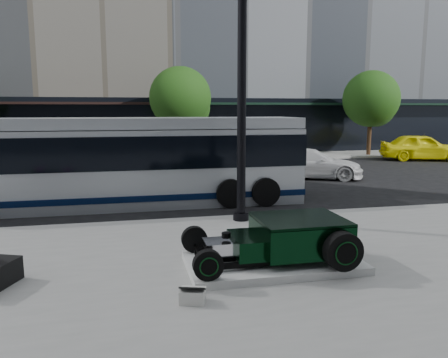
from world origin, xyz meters
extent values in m
plane|color=black|center=(0.00, 0.00, 0.00)|extent=(120.00, 120.00, 0.00)
cube|color=gray|center=(0.00, 14.00, 0.06)|extent=(70.00, 4.00, 0.12)
cube|color=black|center=(-10.00, 16.20, 2.00)|extent=(22.00, 0.50, 4.00)
cube|color=black|center=(13.00, 16.20, 2.00)|extent=(24.00, 0.50, 4.00)
cube|color=black|center=(13.00, 15.60, 3.60)|extent=(24.00, 1.60, 0.15)
cylinder|color=black|center=(1.00, 13.00, 1.42)|extent=(0.28, 0.28, 2.60)
sphere|color=#17390F|center=(1.00, 13.00, 3.92)|extent=(3.80, 3.80, 3.80)
sphere|color=#17390F|center=(1.60, 13.30, 3.32)|extent=(2.60, 2.60, 2.60)
cylinder|color=black|center=(14.00, 13.00, 1.42)|extent=(0.28, 0.28, 2.60)
sphere|color=#17390F|center=(14.00, 13.00, 3.92)|extent=(3.80, 3.80, 3.80)
sphere|color=#17390F|center=(14.60, 13.30, 3.32)|extent=(2.60, 2.60, 2.60)
cube|color=silver|center=(0.43, -6.32, 0.20)|extent=(3.40, 1.80, 0.15)
cube|color=black|center=(0.43, -6.77, 0.37)|extent=(3.00, 0.08, 0.10)
cube|color=black|center=(0.43, -5.87, 0.37)|extent=(3.00, 0.08, 0.10)
cube|color=black|center=(0.98, -6.32, 0.72)|extent=(1.70, 1.45, 0.62)
cube|color=black|center=(0.98, -6.32, 1.05)|extent=(1.70, 1.45, 0.06)
cube|color=black|center=(-0.12, -6.32, 0.60)|extent=(0.55, 1.05, 0.38)
cube|color=silver|center=(-0.67, -6.32, 0.55)|extent=(0.55, 0.55, 0.34)
cylinder|color=black|center=(-0.52, -6.32, 0.82)|extent=(0.18, 0.18, 0.10)
cylinder|color=black|center=(-1.02, -6.32, 0.43)|extent=(0.06, 1.55, 0.06)
cylinder|color=black|center=(1.48, -7.17, 0.63)|extent=(0.72, 0.24, 0.72)
cylinder|color=black|center=(1.48, -7.29, 0.63)|extent=(0.37, 0.02, 0.37)
torus|color=#0A3915|center=(1.48, -7.31, 0.63)|extent=(0.44, 0.02, 0.44)
cylinder|color=black|center=(1.48, -5.47, 0.63)|extent=(0.72, 0.24, 0.72)
cylinder|color=black|center=(1.48, -5.34, 0.63)|extent=(0.37, 0.02, 0.37)
torus|color=#0A3915|center=(1.48, -5.33, 0.63)|extent=(0.44, 0.02, 0.44)
cylinder|color=black|center=(-1.02, -7.10, 0.54)|extent=(0.54, 0.16, 0.54)
cylinder|color=black|center=(-1.02, -7.18, 0.54)|extent=(0.28, 0.02, 0.28)
torus|color=#0A3915|center=(-1.02, -7.20, 0.54)|extent=(0.34, 0.02, 0.34)
cylinder|color=black|center=(-1.02, -5.54, 0.54)|extent=(0.54, 0.16, 0.54)
cylinder|color=black|center=(-1.02, -5.45, 0.54)|extent=(0.28, 0.02, 0.28)
torus|color=#0A3915|center=(-1.02, -5.44, 0.54)|extent=(0.34, 0.02, 0.34)
cube|color=silver|center=(-1.37, -7.60, 0.23)|extent=(0.47, 0.41, 0.22)
cube|color=black|center=(-1.37, -7.60, 0.35)|extent=(0.47, 0.39, 0.15)
cylinder|color=black|center=(0.75, -2.61, 4.13)|extent=(0.24, 0.24, 8.03)
cylinder|color=black|center=(0.75, -2.61, 0.22)|extent=(0.44, 0.44, 0.20)
cube|color=silver|center=(-2.46, 0.76, 1.27)|extent=(12.00, 2.55, 2.55)
cube|color=#07163C|center=(-2.46, 0.76, 0.42)|extent=(12.05, 2.60, 0.20)
cube|color=black|center=(-2.46, 0.76, 1.85)|extent=(12.05, 2.60, 1.05)
cube|color=silver|center=(-2.46, 0.76, 2.75)|extent=(12.00, 2.40, 0.35)
cube|color=black|center=(3.57, 0.76, 1.55)|extent=(0.06, 2.30, 1.70)
cylinder|color=black|center=(-6.66, 2.06, 0.48)|extent=(0.96, 0.28, 0.96)
cylinder|color=black|center=(0.94, -0.54, 0.48)|extent=(0.96, 0.28, 0.96)
cylinder|color=black|center=(0.94, 2.06, 0.48)|extent=(0.96, 0.28, 0.96)
cylinder|color=black|center=(2.14, -0.54, 0.48)|extent=(0.96, 0.28, 0.96)
cylinder|color=black|center=(2.14, 2.06, 0.48)|extent=(0.96, 0.28, 0.96)
imported|color=silver|center=(6.09, 4.80, 0.69)|extent=(5.15, 3.61, 1.39)
imported|color=#FDF30F|center=(15.97, 10.07, 0.84)|extent=(5.31, 3.49, 1.68)
camera|label=1|loc=(-2.32, -14.18, 3.19)|focal=35.00mm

